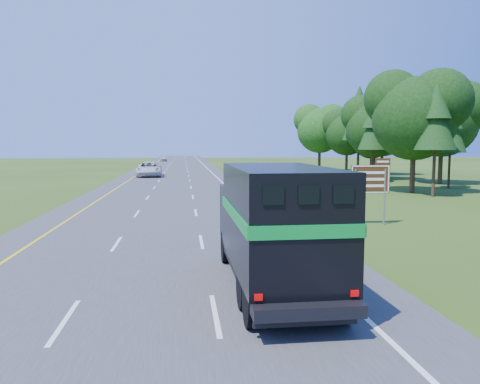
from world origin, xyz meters
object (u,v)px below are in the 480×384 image
Objects in this scene: far_car at (164,159)px; exit_sign at (371,182)px; white_suv at (149,169)px; horse_truck at (274,224)px.

exit_sign is (15.09, -101.47, 1.61)m from far_car.
white_suv reaches higher than far_car.
exit_sign is at bearing 55.00° from horse_truck.
horse_truck reaches higher than exit_sign.
horse_truck is at bearing -90.86° from far_car.
exit_sign reaches higher than far_car.
white_suv is 1.78× the size of far_car.
horse_truck reaches higher than far_car.
horse_truck is at bearing -84.10° from white_suv.
white_suv is at bearing 113.93° from exit_sign.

